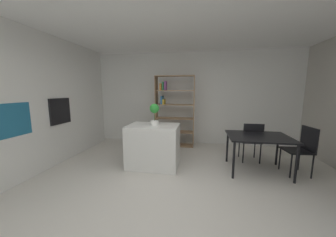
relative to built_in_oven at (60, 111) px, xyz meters
name	(u,v)px	position (x,y,z in m)	size (l,w,h in m)	color
ground_plane	(170,191)	(2.62, -0.82, -1.17)	(9.10, 9.10, 0.00)	beige
ceiling_slab	(171,5)	(2.62, -0.82, 1.62)	(6.62, 5.91, 0.06)	white
back_partition	(186,98)	(2.62, 2.10, 0.21)	(6.62, 0.06, 2.77)	silver
tall_cabinet_run_left	(8,104)	(-0.32, -0.82, 0.21)	(0.61, 5.33, 2.77)	silver
cabinet_niche_splashback	(2,122)	(-0.02, -1.21, -0.04)	(0.01, 0.99, 0.57)	#1E6084
built_in_oven	(60,111)	(0.00, 0.00, 0.00)	(0.06, 0.57, 0.57)	black
kitchen_island	(154,146)	(2.10, 0.13, -0.73)	(1.06, 0.77, 0.90)	silver
potted_plant_on_island	(154,112)	(2.11, 0.17, 0.00)	(0.20, 0.20, 0.45)	white
open_bookshelf	(172,112)	(2.27, 1.68, -0.16)	(1.12, 0.34, 2.04)	#997551
dining_table	(258,139)	(4.22, 0.23, -0.51)	(1.17, 0.94, 0.73)	black
dining_chair_far	(251,139)	(4.22, 0.73, -0.63)	(0.44, 0.46, 0.91)	black
dining_chair_window_side	(302,146)	(5.02, 0.24, -0.61)	(0.49, 0.49, 0.94)	black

